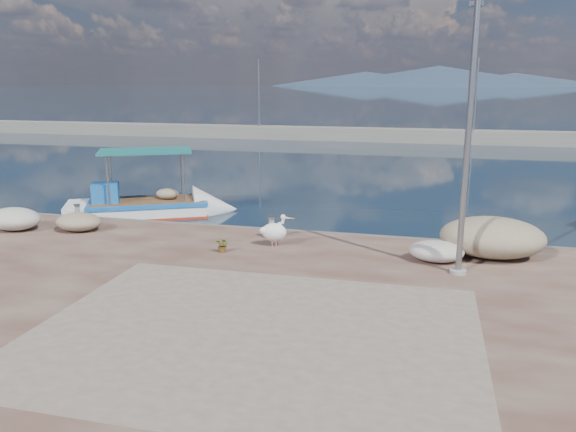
# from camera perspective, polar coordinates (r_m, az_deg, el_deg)

# --- Properties ---
(ground) EXTENTS (1400.00, 1400.00, 0.00)m
(ground) POSITION_cam_1_polar(r_m,az_deg,el_deg) (14.76, -3.63, -8.29)
(ground) COLOR #162635
(ground) RESTS_ON ground
(quay) EXTENTS (44.00, 22.00, 0.50)m
(quay) POSITION_cam_1_polar(r_m,az_deg,el_deg) (9.73, -15.08, -19.50)
(quay) COLOR #4D2A21
(quay) RESTS_ON ground
(quay_patch) EXTENTS (9.00, 7.00, 0.01)m
(quay_patch) POSITION_cam_1_polar(r_m,az_deg,el_deg) (11.66, -3.45, -11.76)
(quay_patch) COLOR gray
(quay_patch) RESTS_ON quay
(breakwater) EXTENTS (120.00, 2.20, 7.50)m
(breakwater) POSITION_cam_1_polar(r_m,az_deg,el_deg) (53.42, 9.60, 8.13)
(breakwater) COLOR gray
(breakwater) RESTS_ON ground
(mountains) EXTENTS (370.00, 280.00, 22.00)m
(mountains) POSITION_cam_1_polar(r_m,az_deg,el_deg) (663.04, 14.52, 13.49)
(mountains) COLOR #28384C
(mountains) RESTS_ON ground
(boat_left) EXTENTS (6.93, 4.96, 3.21)m
(boat_left) POSITION_cam_1_polar(r_m,az_deg,el_deg) (24.18, -14.15, 0.64)
(boat_left) COLOR white
(boat_left) RESTS_ON ground
(pelican) EXTENTS (1.07, 0.64, 1.02)m
(pelican) POSITION_cam_1_polar(r_m,az_deg,el_deg) (17.28, -1.36, -1.57)
(pelican) COLOR tan
(pelican) RESTS_ON quay
(lamp_post) EXTENTS (0.44, 0.96, 7.00)m
(lamp_post) POSITION_cam_1_polar(r_m,az_deg,el_deg) (14.99, 17.73, 6.46)
(lamp_post) COLOR gray
(lamp_post) RESTS_ON quay
(bollard_near) EXTENTS (0.25, 0.25, 0.75)m
(bollard_near) POSITION_cam_1_polar(r_m,az_deg,el_deg) (18.11, -1.67, -1.09)
(bollard_near) COLOR gray
(bollard_near) RESTS_ON quay
(bollard_far) EXTENTS (0.23, 0.23, 0.69)m
(bollard_far) POSITION_cam_1_polar(r_m,az_deg,el_deg) (21.52, -20.60, 0.30)
(bollard_far) COLOR gray
(bollard_far) RESTS_ON quay
(potted_plant) EXTENTS (0.51, 0.48, 0.46)m
(potted_plant) POSITION_cam_1_polar(r_m,az_deg,el_deg) (16.84, -6.62, -2.94)
(potted_plant) COLOR #33722D
(potted_plant) RESTS_ON quay
(net_pile_b) EXTENTS (1.57, 1.22, 0.61)m
(net_pile_b) POSITION_cam_1_polar(r_m,az_deg,el_deg) (20.44, -20.52, -0.56)
(net_pile_b) COLOR tan
(net_pile_b) RESTS_ON quay
(net_pile_d) EXTENTS (1.54, 1.15, 0.58)m
(net_pile_d) POSITION_cam_1_polar(r_m,az_deg,el_deg) (16.47, 14.85, -3.48)
(net_pile_d) COLOR beige
(net_pile_d) RESTS_ON quay
(net_pile_c) EXTENTS (2.96, 2.12, 1.16)m
(net_pile_c) POSITION_cam_1_polar(r_m,az_deg,el_deg) (17.28, 20.03, -2.04)
(net_pile_c) COLOR tan
(net_pile_c) RESTS_ON quay
(net_pile_a) EXTENTS (1.87, 1.36, 0.77)m
(net_pile_a) POSITION_cam_1_polar(r_m,az_deg,el_deg) (21.41, -26.09, -0.26)
(net_pile_a) COLOR beige
(net_pile_a) RESTS_ON quay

